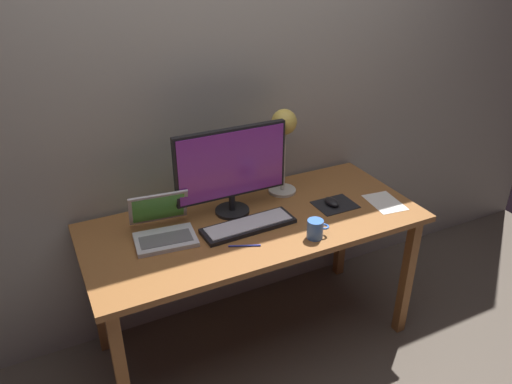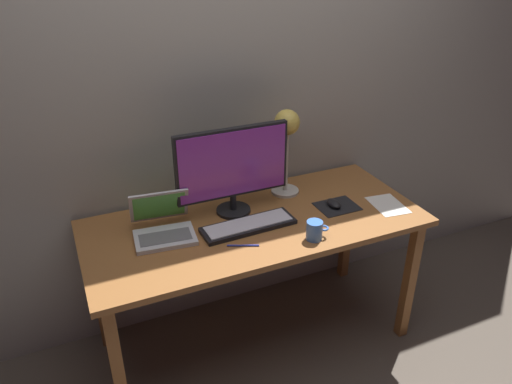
# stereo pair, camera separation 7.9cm
# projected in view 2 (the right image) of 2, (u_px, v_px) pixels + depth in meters

# --- Properties ---
(ground_plane) EXTENTS (4.80, 4.80, 0.00)m
(ground_plane) POSITION_uv_depth(u_px,v_px,m) (256.00, 337.00, 2.66)
(ground_plane) COLOR brown
(ground_plane) RESTS_ON ground
(back_wall) EXTENTS (4.80, 0.06, 2.60)m
(back_wall) POSITION_uv_depth(u_px,v_px,m) (222.00, 83.00, 2.38)
(back_wall) COLOR #9E998E
(back_wall) RESTS_ON ground
(desk) EXTENTS (1.60, 0.70, 0.74)m
(desk) POSITION_uv_depth(u_px,v_px,m) (255.00, 235.00, 2.35)
(desk) COLOR #935B2D
(desk) RESTS_ON ground
(monitor) EXTENTS (0.55, 0.17, 0.43)m
(monitor) POSITION_uv_depth(u_px,v_px,m) (232.00, 166.00, 2.27)
(monitor) COLOR black
(monitor) RESTS_ON desk
(keyboard_main) EXTENTS (0.44, 0.16, 0.03)m
(keyboard_main) POSITION_uv_depth(u_px,v_px,m) (248.00, 225.00, 2.25)
(keyboard_main) COLOR black
(keyboard_main) RESTS_ON desk
(laptop) EXTENTS (0.29, 0.29, 0.19)m
(laptop) POSITION_uv_depth(u_px,v_px,m) (162.00, 222.00, 2.19)
(laptop) COLOR silver
(laptop) RESTS_ON desk
(desk_lamp) EXTENTS (0.14, 0.14, 0.45)m
(desk_lamp) POSITION_uv_depth(u_px,v_px,m) (287.00, 134.00, 2.42)
(desk_lamp) COLOR beige
(desk_lamp) RESTS_ON desk
(mousepad) EXTENTS (0.20, 0.16, 0.00)m
(mousepad) POSITION_uv_depth(u_px,v_px,m) (337.00, 206.00, 2.43)
(mousepad) COLOR black
(mousepad) RESTS_ON desk
(mouse) EXTENTS (0.06, 0.10, 0.03)m
(mouse) POSITION_uv_depth(u_px,v_px,m) (334.00, 203.00, 2.42)
(mouse) COLOR black
(mouse) RESTS_ON mousepad
(coffee_mug) EXTENTS (0.11, 0.07, 0.09)m
(coffee_mug) POSITION_uv_depth(u_px,v_px,m) (315.00, 230.00, 2.15)
(coffee_mug) COLOR #3F72CC
(coffee_mug) RESTS_ON desk
(paper_sheet_near_mouse) EXTENTS (0.17, 0.23, 0.00)m
(paper_sheet_near_mouse) POSITION_uv_depth(u_px,v_px,m) (388.00, 205.00, 2.44)
(paper_sheet_near_mouse) COLOR white
(paper_sheet_near_mouse) RESTS_ON desk
(pen) EXTENTS (0.13, 0.06, 0.01)m
(pen) POSITION_uv_depth(u_px,v_px,m) (243.00, 245.00, 2.12)
(pen) COLOR #2633A5
(pen) RESTS_ON desk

